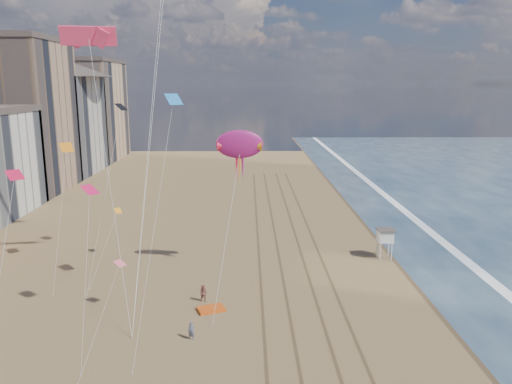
% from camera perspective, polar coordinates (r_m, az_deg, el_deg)
% --- Properties ---
extents(wet_sand, '(260.00, 260.00, 0.00)m').
position_cam_1_polar(wet_sand, '(70.57, 16.91, -5.08)').
color(wet_sand, '#42301E').
rests_on(wet_sand, ground).
extents(foam, '(260.00, 260.00, 0.00)m').
position_cam_1_polar(foam, '(71.96, 20.11, -4.97)').
color(foam, white).
rests_on(foam, ground).
extents(tracks, '(7.68, 120.00, 0.01)m').
position_cam_1_polar(tracks, '(57.99, 4.16, -8.35)').
color(tracks, brown).
rests_on(tracks, ground).
extents(buildings, '(34.72, 131.35, 29.00)m').
position_cam_1_polar(buildings, '(99.78, -26.82, 7.02)').
color(buildings, '#C6B284').
rests_on(buildings, ground).
extents(lifeguard_stand, '(1.99, 1.99, 3.60)m').
position_cam_1_polar(lifeguard_stand, '(61.18, 14.55, -4.88)').
color(lifeguard_stand, silver).
rests_on(lifeguard_stand, ground).
extents(grounded_kite, '(2.80, 2.29, 0.27)m').
position_cam_1_polar(grounded_kite, '(47.20, -5.15, -13.18)').
color(grounded_kite, '#D84E12').
rests_on(grounded_kite, ground).
extents(show_kite, '(4.72, 6.57, 18.06)m').
position_cam_1_polar(show_kite, '(52.07, -1.89, 5.43)').
color(show_kite, '#951761').
rests_on(show_kite, ground).
extents(kite_flyer_a, '(0.59, 0.41, 1.54)m').
position_cam_1_polar(kite_flyer_a, '(42.31, -7.39, -15.45)').
color(kite_flyer_a, slate).
rests_on(kite_flyer_a, ground).
extents(kite_flyer_b, '(1.02, 0.91, 1.75)m').
position_cam_1_polar(kite_flyer_b, '(48.63, -6.03, -11.45)').
color(kite_flyer_b, '#96534C').
rests_on(kite_flyer_b, ground).
extents(small_kites, '(14.80, 18.70, 15.15)m').
position_cam_1_polar(small_kites, '(49.33, -17.51, 3.90)').
color(small_kites, black).
rests_on(small_kites, ground).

